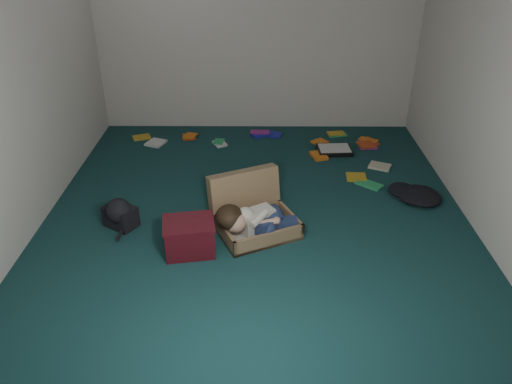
{
  "coord_description": "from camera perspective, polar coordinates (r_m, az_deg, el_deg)",
  "views": [
    {
      "loc": [
        0.02,
        -4.02,
        2.56
      ],
      "look_at": [
        0.0,
        -0.15,
        0.35
      ],
      "focal_mm": 35.0,
      "sensor_mm": 36.0,
      "label": 1
    }
  ],
  "objects": [
    {
      "name": "wall_front",
      "position": [
        2.18,
        -0.34,
        -5.73
      ],
      "size": [
        4.5,
        0.0,
        4.5
      ],
      "primitive_type": "plane",
      "rotation": [
        -1.57,
        0.0,
        0.0
      ],
      "color": "silver",
      "rests_on": "ground"
    },
    {
      "name": "suitcase",
      "position": [
        4.53,
        -0.43,
        -2.43
      ],
      "size": [
        0.88,
        0.88,
        0.49
      ],
      "rotation": [
        0.0,
        0.0,
        0.43
      ],
      "color": "olive",
      "rests_on": "floor"
    },
    {
      "name": "paper_tray",
      "position": [
        6.09,
        8.94,
        4.77
      ],
      "size": [
        0.42,
        0.33,
        0.06
      ],
      "rotation": [
        0.0,
        0.0,
        0.06
      ],
      "color": "black",
      "rests_on": "floor"
    },
    {
      "name": "book_scatter",
      "position": [
        6.14,
        3.58,
        5.11
      ],
      "size": [
        3.14,
        1.6,
        0.02
      ],
      "color": "gold",
      "rests_on": "floor"
    },
    {
      "name": "floor",
      "position": [
        4.77,
        0.01,
        -2.76
      ],
      "size": [
        4.5,
        4.5,
        0.0
      ],
      "primitive_type": "plane",
      "color": "#14393A",
      "rests_on": "ground"
    },
    {
      "name": "wall_right",
      "position": [
        4.65,
        25.97,
        11.06
      ],
      "size": [
        0.0,
        4.5,
        4.5
      ],
      "primitive_type": "plane",
      "rotation": [
        1.57,
        0.0,
        -1.57
      ],
      "color": "silver",
      "rests_on": "ground"
    },
    {
      "name": "wall_left",
      "position": [
        4.68,
        -25.84,
        11.17
      ],
      "size": [
        0.0,
        4.5,
        4.5
      ],
      "primitive_type": "plane",
      "rotation": [
        1.57,
        0.0,
        1.57
      ],
      "color": "silver",
      "rests_on": "ground"
    },
    {
      "name": "maroon_bin",
      "position": [
        4.26,
        -7.61,
        -5.08
      ],
      "size": [
        0.48,
        0.4,
        0.3
      ],
      "rotation": [
        0.0,
        0.0,
        0.17
      ],
      "color": "#440D16",
      "rests_on": "floor"
    },
    {
      "name": "person",
      "position": [
        4.37,
        -0.09,
        -3.17
      ],
      "size": [
        0.74,
        0.41,
        0.31
      ],
      "rotation": [
        0.0,
        0.0,
        0.43
      ],
      "color": "silver",
      "rests_on": "suitcase"
    },
    {
      "name": "backpack",
      "position": [
        4.74,
        -15.23,
        -2.63
      ],
      "size": [
        0.46,
        0.44,
        0.22
      ],
      "primitive_type": null,
      "rotation": [
        0.0,
        0.0,
        -0.56
      ],
      "color": "black",
      "rests_on": "floor"
    },
    {
      "name": "clothing_pile",
      "position": [
        5.28,
        18.27,
        -0.04
      ],
      "size": [
        0.56,
        0.51,
        0.15
      ],
      "primitive_type": null,
      "rotation": [
        0.0,
        0.0,
        -0.36
      ],
      "color": "black",
      "rests_on": "floor"
    },
    {
      "name": "wall_back",
      "position": [
        6.4,
        0.14,
        18.37
      ],
      "size": [
        4.5,
        0.0,
        4.5
      ],
      "primitive_type": "plane",
      "rotation": [
        1.57,
        0.0,
        0.0
      ],
      "color": "silver",
      "rests_on": "ground"
    }
  ]
}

